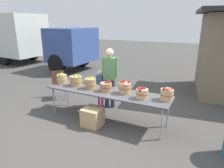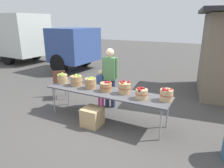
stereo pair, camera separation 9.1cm
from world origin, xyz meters
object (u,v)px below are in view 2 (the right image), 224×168
object	(u,v)px
apple_basket_green_2	(90,83)
apple_basket_red_3	(166,94)
apple_basket_red_2	(141,93)
apple_basket_green_0	(62,78)
apple_basket_green_1	(76,80)
vendor_adult	(110,74)
folding_chair	(60,82)
box_truck	(26,37)
market_table	(106,93)
apple_basket_red_0	(106,86)
child_customer	(101,85)
apple_basket_red_1	(124,88)
produce_crate	(92,117)

from	to	relation	value
apple_basket_green_2	apple_basket_red_3	distance (m)	1.88
apple_basket_green_2	apple_basket_red_2	bearing A→B (deg)	-3.33
apple_basket_green_0	apple_basket_green_1	xyz separation A→B (m)	(0.46, 0.01, 0.00)
apple_basket_green_2	vendor_adult	world-z (taller)	vendor_adult
apple_basket_green_0	apple_basket_green_1	bearing A→B (deg)	1.65
apple_basket_red_3	folding_chair	xyz separation A→B (m)	(-3.48, 0.58, -0.38)
apple_basket_red_3	box_truck	xyz separation A→B (m)	(-9.05, 4.10, 0.60)
apple_basket_green_2	apple_basket_red_3	xyz separation A→B (m)	(1.87, 0.06, -0.00)
market_table	apple_basket_red_0	bearing A→B (deg)	133.65
vendor_adult	child_customer	world-z (taller)	vendor_adult
apple_basket_red_3	child_customer	bearing A→B (deg)	163.05
apple_basket_red_1	box_truck	world-z (taller)	box_truck
child_customer	apple_basket_red_2	bearing A→B (deg)	159.73
vendor_adult	produce_crate	size ratio (longest dim) A/B	3.87
folding_chair	box_truck	bearing A→B (deg)	104.05
apple_basket_red_2	apple_basket_green_1	bearing A→B (deg)	176.36
apple_basket_green_2	child_customer	bearing A→B (deg)	98.20
apple_basket_green_2	produce_crate	bearing A→B (deg)	-54.14
apple_basket_green_2	child_customer	world-z (taller)	child_customer
child_customer	produce_crate	size ratio (longest dim) A/B	2.49
apple_basket_red_3	produce_crate	bearing A→B (deg)	-162.95
apple_basket_green_2	box_truck	bearing A→B (deg)	149.86
vendor_adult	box_truck	size ratio (longest dim) A/B	0.21
produce_crate	apple_basket_green_0	bearing A→B (deg)	160.11
produce_crate	apple_basket_red_1	bearing A→B (deg)	38.06
apple_basket_green_2	produce_crate	xyz separation A→B (m)	(0.30, -0.42, -0.67)
box_truck	apple_basket_green_1	bearing A→B (deg)	-28.74
apple_basket_green_0	apple_basket_red_1	bearing A→B (deg)	0.92
market_table	apple_basket_red_1	distance (m)	0.49
apple_basket_red_1	child_customer	bearing A→B (deg)	148.81
apple_basket_red_3	folding_chair	world-z (taller)	apple_basket_red_3
child_customer	box_truck	size ratio (longest dim) A/B	0.14
apple_basket_red_0	apple_basket_red_1	size ratio (longest dim) A/B	0.99
apple_basket_red_0	child_customer	size ratio (longest dim) A/B	0.28
market_table	apple_basket_red_3	size ratio (longest dim) A/B	10.43
apple_basket_green_0	box_truck	world-z (taller)	box_truck
apple_basket_green_0	apple_basket_green_2	bearing A→B (deg)	-1.47
vendor_adult	child_customer	bearing A→B (deg)	0.31
apple_basket_green_0	apple_basket_red_0	xyz separation A→B (m)	(1.37, -0.02, -0.02)
apple_basket_red_0	apple_basket_red_1	distance (m)	0.47
market_table	apple_basket_red_2	size ratio (longest dim) A/B	10.98
apple_basket_red_3	apple_basket_red_1	bearing A→B (deg)	-179.53
child_customer	folding_chair	bearing A→B (deg)	7.36
apple_basket_green_1	box_truck	world-z (taller)	box_truck
apple_basket_green_1	apple_basket_green_2	xyz separation A→B (m)	(0.47, -0.04, -0.00)
market_table	apple_basket_red_0	world-z (taller)	apple_basket_red_0
apple_basket_red_0	box_truck	world-z (taller)	box_truck
market_table	box_truck	xyz separation A→B (m)	(-7.63, 4.18, 0.77)
apple_basket_green_2	apple_basket_red_3	bearing A→B (deg)	1.86
apple_basket_red_0	box_truck	size ratio (longest dim) A/B	0.04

